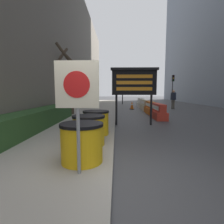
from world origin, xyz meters
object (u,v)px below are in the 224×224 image
at_px(jersey_barrier_red_striped, 158,112).
at_px(traffic_light_near_curb, 123,78).
at_px(barrel_drum_back, 96,123).
at_px(warning_sign, 77,94).
at_px(barrel_drum_foreground, 82,142).
at_px(message_board, 134,82).
at_px(jersey_barrier_orange_near, 150,108).
at_px(jersey_barrier_cream, 144,105).
at_px(traffic_cone_near, 132,105).
at_px(barrel_drum_middle, 89,130).
at_px(pedestrian_worker, 173,98).
at_px(traffic_light_far_side, 173,83).
at_px(jersey_barrier_white, 140,103).

height_order(jersey_barrier_red_striped, traffic_light_near_curb, traffic_light_near_curb).
bearing_deg(barrel_drum_back, warning_sign, -89.36).
bearing_deg(jersey_barrier_red_striped, barrel_drum_foreground, -115.09).
height_order(message_board, jersey_barrier_orange_near, message_board).
xyz_separation_m(message_board, traffic_light_near_curb, (-0.03, 13.87, 1.25)).
relative_size(jersey_barrier_red_striped, jersey_barrier_orange_near, 0.99).
relative_size(jersey_barrier_cream, traffic_cone_near, 2.93).
xyz_separation_m(barrel_drum_middle, pedestrian_worker, (5.92, 11.52, 0.49)).
relative_size(traffic_light_near_curb, traffic_light_far_side, 1.17).
relative_size(barrel_drum_foreground, message_board, 0.33).
xyz_separation_m(barrel_drum_middle, traffic_cone_near, (2.13, 11.05, -0.16)).
bearing_deg(jersey_barrier_orange_near, traffic_light_near_curb, 99.93).
bearing_deg(message_board, jersey_barrier_orange_near, 70.02).
distance_m(jersey_barrier_orange_near, traffic_cone_near, 3.25).
height_order(jersey_barrier_red_striped, jersey_barrier_orange_near, jersey_barrier_red_striped).
relative_size(barrel_drum_middle, jersey_barrier_orange_near, 0.43).
relative_size(jersey_barrier_orange_near, traffic_cone_near, 2.72).
distance_m(jersey_barrier_red_striped, traffic_cone_near, 5.65).
xyz_separation_m(barrel_drum_middle, jersey_barrier_cream, (3.16, 10.54, -0.14)).
xyz_separation_m(jersey_barrier_orange_near, traffic_cone_near, (-1.03, 3.08, -0.02)).
height_order(jersey_barrier_white, pedestrian_worker, pedestrian_worker).
relative_size(barrel_drum_back, traffic_light_far_side, 0.23).
distance_m(barrel_drum_back, jersey_barrier_cream, 9.89).
bearing_deg(jersey_barrier_orange_near, barrel_drum_middle, -111.61).
height_order(barrel_drum_back, jersey_barrier_red_striped, barrel_drum_back).
bearing_deg(jersey_barrier_orange_near, traffic_cone_near, 108.46).
xyz_separation_m(warning_sign, jersey_barrier_orange_near, (3.07, 9.65, -1.12)).
relative_size(barrel_drum_foreground, barrel_drum_back, 1.00).
xyz_separation_m(traffic_cone_near, traffic_light_near_curb, (-0.62, 6.33, 2.85)).
height_order(barrel_drum_middle, traffic_light_far_side, traffic_light_far_side).
distance_m(barrel_drum_middle, jersey_barrier_white, 13.43).
relative_size(jersey_barrier_red_striped, jersey_barrier_cream, 0.92).
height_order(traffic_cone_near, pedestrian_worker, pedestrian_worker).
relative_size(barrel_drum_back, message_board, 0.33).
bearing_deg(message_board, warning_sign, -105.56).
bearing_deg(pedestrian_worker, traffic_light_far_side, 144.35).
bearing_deg(jersey_barrier_orange_near, warning_sign, -107.62).
bearing_deg(traffic_light_far_side, barrel_drum_back, -114.26).
xyz_separation_m(warning_sign, jersey_barrier_white, (3.07, 14.74, -1.10)).
xyz_separation_m(traffic_cone_near, traffic_light_far_side, (6.29, 8.65, 2.41)).
relative_size(barrel_drum_back, jersey_barrier_cream, 0.40).
distance_m(barrel_drum_back, traffic_light_near_curb, 16.52).
xyz_separation_m(message_board, traffic_light_far_side, (6.88, 16.18, 0.80)).
distance_m(warning_sign, traffic_light_far_side, 22.98).
height_order(message_board, jersey_barrier_white, message_board).
relative_size(message_board, jersey_barrier_cream, 1.21).
distance_m(jersey_barrier_cream, traffic_cone_near, 1.15).
height_order(traffic_cone_near, traffic_light_near_curb, traffic_light_near_curb).
height_order(traffic_light_near_curb, traffic_light_far_side, traffic_light_near_curb).
xyz_separation_m(warning_sign, message_board, (1.45, 5.20, 0.46)).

